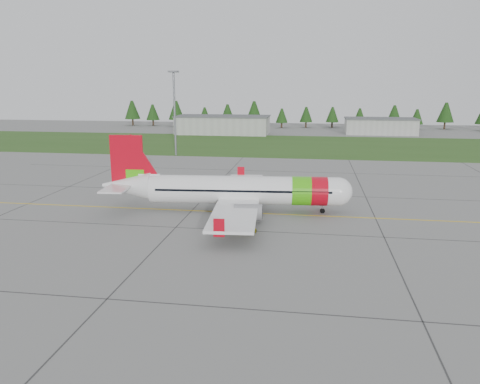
# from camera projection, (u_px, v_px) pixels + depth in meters

# --- Properties ---
(ground) EXTENTS (320.00, 320.00, 0.00)m
(ground) POSITION_uv_depth(u_px,v_px,m) (297.00, 233.00, 55.66)
(ground) COLOR gray
(ground) RESTS_ON ground
(aircraft) EXTENTS (34.77, 32.11, 10.53)m
(aircraft) POSITION_uv_depth(u_px,v_px,m) (237.00, 190.00, 64.51)
(aircraft) COLOR white
(aircraft) RESTS_ON ground
(follow_me_car) EXTENTS (1.47, 1.61, 3.35)m
(follow_me_car) POSITION_uv_depth(u_px,v_px,m) (243.00, 219.00, 55.57)
(follow_me_car) COLOR #D4D00B
(follow_me_car) RESTS_ON ground
(service_van) EXTENTS (2.02, 1.97, 4.53)m
(service_van) POSITION_uv_depth(u_px,v_px,m) (133.00, 147.00, 114.82)
(service_van) COLOR silver
(service_van) RESTS_ON ground
(grass_strip) EXTENTS (320.00, 50.00, 0.03)m
(grass_strip) POSITION_uv_depth(u_px,v_px,m) (307.00, 145.00, 134.61)
(grass_strip) COLOR #30561E
(grass_strip) RESTS_ON ground
(taxi_guideline) EXTENTS (120.00, 0.25, 0.02)m
(taxi_guideline) POSITION_uv_depth(u_px,v_px,m) (299.00, 215.00, 63.36)
(taxi_guideline) COLOR gold
(taxi_guideline) RESTS_ON ground
(hangar_west) EXTENTS (32.00, 14.00, 6.00)m
(hangar_west) POSITION_uv_depth(u_px,v_px,m) (223.00, 125.00, 165.34)
(hangar_west) COLOR #A8A8A3
(hangar_west) RESTS_ON ground
(hangar_east) EXTENTS (24.00, 12.00, 5.20)m
(hangar_east) POSITION_uv_depth(u_px,v_px,m) (380.00, 127.00, 164.97)
(hangar_east) COLOR #A8A8A3
(hangar_east) RESTS_ON ground
(floodlight_mast) EXTENTS (0.50, 0.50, 20.00)m
(floodlight_mast) POSITION_uv_depth(u_px,v_px,m) (175.00, 115.00, 113.99)
(floodlight_mast) COLOR slate
(floodlight_mast) RESTS_ON ground
(treeline) EXTENTS (160.00, 8.00, 10.00)m
(treeline) POSITION_uv_depth(u_px,v_px,m) (309.00, 115.00, 187.39)
(treeline) COLOR #1C3F14
(treeline) RESTS_ON ground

